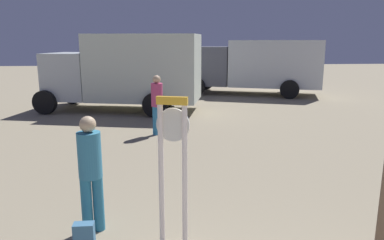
{
  "coord_description": "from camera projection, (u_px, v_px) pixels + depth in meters",
  "views": [
    {
      "loc": [
        -0.97,
        -1.68,
        2.73
      ],
      "look_at": [
        -0.32,
        5.28,
        1.2
      ],
      "focal_mm": 34.0,
      "sensor_mm": 36.0,
      "label": 1
    }
  ],
  "objects": [
    {
      "name": "person_distant",
      "position": [
        157.0,
        102.0,
        10.61
      ],
      "size": [
        0.34,
        0.34,
        1.76
      ],
      "color": "teal",
      "rests_on": "ground_plane"
    },
    {
      "name": "person_near_clock",
      "position": [
        90.0,
        169.0,
        5.14
      ],
      "size": [
        0.33,
        0.33,
        1.72
      ],
      "color": "teal",
      "rests_on": "ground_plane"
    },
    {
      "name": "backpack",
      "position": [
        84.0,
        238.0,
        4.76
      ],
      "size": [
        0.27,
        0.19,
        0.41
      ],
      "color": "teal",
      "rests_on": "ground_plane"
    },
    {
      "name": "standing_clock",
      "position": [
        173.0,
        157.0,
        4.67
      ],
      "size": [
        0.42,
        0.2,
        2.05
      ],
      "color": "white",
      "rests_on": "ground_plane"
    },
    {
      "name": "box_truck_near",
      "position": [
        128.0,
        70.0,
        14.2
      ],
      "size": [
        6.53,
        3.74,
        2.97
      ],
      "color": "silver",
      "rests_on": "ground_plane"
    },
    {
      "name": "box_truck_far",
      "position": [
        259.0,
        64.0,
        18.57
      ],
      "size": [
        6.95,
        4.44,
        2.75
      ],
      "color": "silver",
      "rests_on": "ground_plane"
    }
  ]
}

